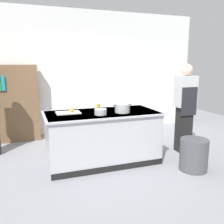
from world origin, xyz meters
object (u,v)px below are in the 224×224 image
(mixing_bowl, at_px, (101,112))
(trash_bin, at_px, (194,155))
(juice_cup, at_px, (98,107))
(person_chef, at_px, (185,106))
(stock_pot, at_px, (122,108))
(onion, at_px, (72,109))
(bookshelf, at_px, (13,104))

(mixing_bowl, relative_size, trash_bin, 0.39)
(juice_cup, height_order, person_chef, person_chef)
(stock_pot, height_order, trash_bin, stock_pot)
(onion, xyz_separation_m, stock_pot, (0.83, -0.23, 0.01))
(onion, distance_m, mixing_bowl, 0.51)
(mixing_bowl, height_order, person_chef, person_chef)
(mixing_bowl, distance_m, bookshelf, 2.45)
(onion, xyz_separation_m, person_chef, (2.19, -0.11, -0.05))
(bookshelf, bearing_deg, mixing_bowl, -54.33)
(onion, relative_size, bookshelf, 0.05)
(juice_cup, distance_m, trash_bin, 1.84)
(onion, height_order, person_chef, person_chef)
(person_chef, relative_size, bookshelf, 1.01)
(mixing_bowl, distance_m, trash_bin, 1.68)
(stock_pot, height_order, juice_cup, stock_pot)
(bookshelf, bearing_deg, person_chef, -29.58)
(juice_cup, xyz_separation_m, bookshelf, (-1.52, 1.52, -0.10))
(onion, distance_m, bookshelf, 1.98)
(person_chef, bearing_deg, mixing_bowl, 106.88)
(juice_cup, xyz_separation_m, trash_bin, (1.29, -1.12, -0.69))
(onion, relative_size, trash_bin, 0.18)
(onion, relative_size, juice_cup, 0.93)
(trash_bin, bearing_deg, juice_cup, 139.07)
(trash_bin, bearing_deg, bookshelf, 136.83)
(onion, xyz_separation_m, juice_cup, (0.52, 0.18, -0.02))
(juice_cup, distance_m, person_chef, 1.70)
(stock_pot, height_order, person_chef, person_chef)
(stock_pot, bearing_deg, trash_bin, -35.72)
(mixing_bowl, height_order, trash_bin, mixing_bowl)
(onion, distance_m, juice_cup, 0.55)
(bookshelf, bearing_deg, juice_cup, -44.94)
(onion, bearing_deg, juice_cup, 19.29)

